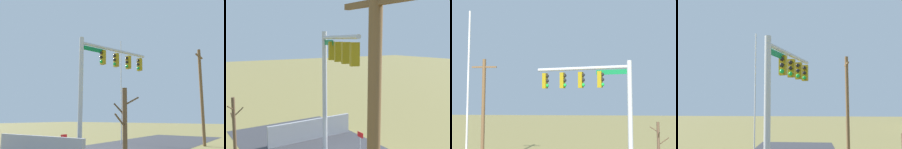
% 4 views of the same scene
% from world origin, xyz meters
% --- Properties ---
extents(signal_mast, '(5.66, 1.85, 7.38)m').
position_xyz_m(signal_mast, '(0.68, 0.30, 5.27)').
color(signal_mast, '#B2B5BA').
rests_on(signal_mast, ground_plane).
extents(flagpole, '(0.10, 0.10, 9.77)m').
position_xyz_m(flagpole, '(-6.10, -2.49, 4.89)').
color(flagpole, silver).
rests_on(flagpole, ground_plane).
extents(utility_pole, '(1.90, 0.26, 8.20)m').
position_xyz_m(utility_pole, '(-7.79, 4.50, 4.26)').
color(utility_pole, brown).
rests_on(utility_pole, ground_plane).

